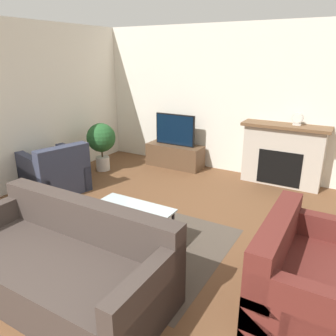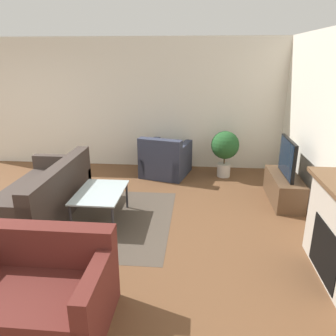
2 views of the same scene
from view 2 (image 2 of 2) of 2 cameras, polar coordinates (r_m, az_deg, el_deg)
The scene contains 9 objects.
wall_left at distance 7.05m, azimuth -1.55°, elevation 11.00°, with size 0.06×8.18×2.70m.
area_rug at distance 5.02m, azimuth -10.31°, elevation -8.87°, with size 2.17×1.86×0.00m.
tv_stand at distance 5.81m, azimuth 19.51°, elevation -3.35°, with size 1.14×0.44×0.45m.
tv at distance 5.64m, azimuth 20.07°, elevation 1.67°, with size 0.84×0.06×0.62m.
couch_sectional at distance 5.31m, azimuth -21.38°, elevation -4.98°, with size 2.15×1.00×0.82m.
couch_loveseat at distance 3.36m, azimuth -21.97°, elevation -19.77°, with size 0.91×1.32×0.82m.
armchair_by_window at distance 6.66m, azimuth -0.48°, elevation 1.23°, with size 1.08×1.05×0.82m.
coffee_table at distance 4.88m, azimuth -11.72°, elevation -4.51°, with size 0.97×0.66×0.46m.
potted_plant at distance 6.59m, azimuth 9.89°, elevation 3.52°, with size 0.55×0.55×0.93m.
Camera 2 is at (4.21, 3.41, 2.31)m, focal length 35.00 mm.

